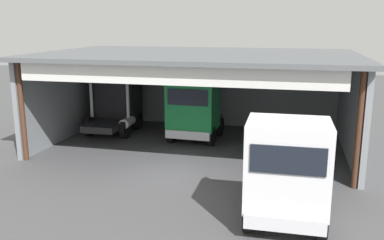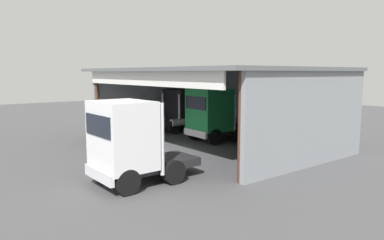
{
  "view_description": "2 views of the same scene",
  "coord_description": "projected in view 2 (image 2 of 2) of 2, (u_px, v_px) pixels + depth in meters",
  "views": [
    {
      "loc": [
        4.78,
        -16.38,
        6.32
      ],
      "look_at": [
        0.0,
        3.29,
        1.64
      ],
      "focal_mm": 39.11,
      "sensor_mm": 36.0,
      "label": 1
    },
    {
      "loc": [
        17.62,
        -10.38,
        4.6
      ],
      "look_at": [
        0.0,
        3.29,
        1.64
      ],
      "focal_mm": 33.4,
      "sensor_mm": 36.0,
      "label": 2
    }
  ],
  "objects": [
    {
      "name": "workshop_shed",
      "position": [
        218.0,
        90.0,
        23.6
      ],
      "size": [
        15.77,
        10.27,
        4.89
      ],
      "color": "gray",
      "rests_on": "ground"
    },
    {
      "name": "ground_plane",
      "position": [
        147.0,
        153.0,
        20.71
      ],
      "size": [
        80.0,
        80.0,
        0.0
      ],
      "primitive_type": "plane",
      "color": "#4C4C4F",
      "rests_on": "ground"
    },
    {
      "name": "oil_drum",
      "position": [
        320.0,
        144.0,
        20.92
      ],
      "size": [
        0.58,
        0.58,
        0.86
      ],
      "primitive_type": "cylinder",
      "color": "#B21E19",
      "rests_on": "ground"
    },
    {
      "name": "truck_white_left_bay",
      "position": [
        129.0,
        142.0,
        14.56
      ],
      "size": [
        2.69,
        4.54,
        3.49
      ],
      "rotation": [
        0.0,
        0.0,
        3.16
      ],
      "color": "white",
      "rests_on": "ground"
    },
    {
      "name": "truck_green_center_bay",
      "position": [
        212.0,
        114.0,
        23.92
      ],
      "size": [
        2.71,
        4.48,
        3.56
      ],
      "rotation": [
        0.0,
        0.0,
        3.1
      ],
      "color": "#197F3D",
      "rests_on": "ground"
    },
    {
      "name": "truck_black_right_bay",
      "position": [
        180.0,
        109.0,
        28.47
      ],
      "size": [
        2.69,
        4.29,
        3.26
      ],
      "rotation": [
        0.0,
        0.0,
        0.02
      ],
      "color": "black",
      "rests_on": "ground"
    },
    {
      "name": "tool_cart",
      "position": [
        226.0,
        126.0,
        27.42
      ],
      "size": [
        0.9,
        0.6,
        1.0
      ],
      "primitive_type": "cube",
      "color": "red",
      "rests_on": "ground"
    }
  ]
}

